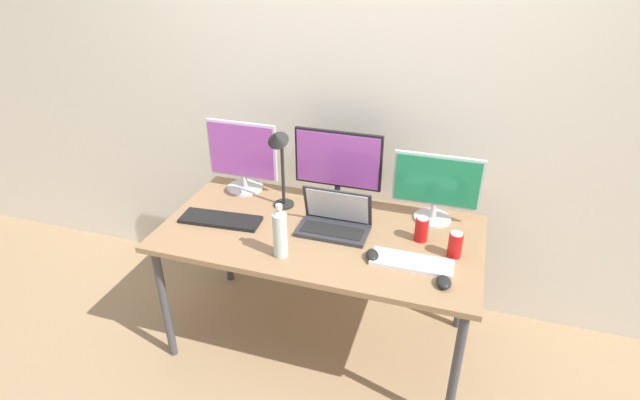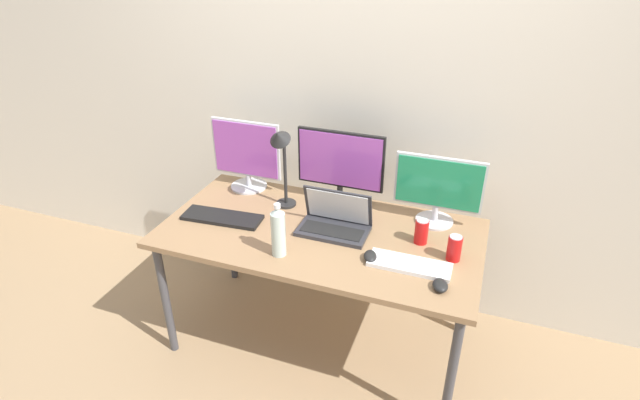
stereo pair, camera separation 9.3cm
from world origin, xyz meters
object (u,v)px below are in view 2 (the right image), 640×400
water_bottle (278,232)px  mouse_by_laptop (370,256)px  soda_can_by_laptop (454,248)px  laptop_silver (335,221)px  keyboard_aux (222,217)px  desk_lamp (281,153)px  monitor_center (341,165)px  mouse_by_keyboard (440,285)px  work_desk (320,241)px  soda_can_near_keyboard (421,231)px  keyboard_main (410,265)px  monitor_right (438,188)px  monitor_left (246,154)px

water_bottle → mouse_by_laptop: bearing=13.7°
soda_can_by_laptop → laptop_silver: bearing=174.8°
soda_can_by_laptop → keyboard_aux: bearing=-177.7°
laptop_silver → water_bottle: bearing=-121.3°
soda_can_by_laptop → desk_lamp: bearing=169.7°
laptop_silver → soda_can_by_laptop: bearing=-5.2°
monitor_center → water_bottle: 0.60m
keyboard_aux → soda_can_by_laptop: bearing=-2.1°
mouse_by_keyboard → desk_lamp: desk_lamp is taller
monitor_center → laptop_silver: monitor_center is taller
work_desk → mouse_by_laptop: 0.35m
work_desk → mouse_by_keyboard: size_ratio=17.55×
monitor_center → mouse_by_keyboard: bearing=-42.1°
laptop_silver → soda_can_near_keyboard: (0.43, 0.04, 0.01)m
monitor_center → keyboard_aux: size_ratio=1.14×
laptop_silver → water_bottle: 0.35m
monitor_center → keyboard_main: 0.71m
water_bottle → soda_can_by_laptop: size_ratio=2.16×
keyboard_aux → mouse_by_laptop: mouse_by_laptop is taller
keyboard_aux → work_desk: bearing=2.8°
keyboard_main → monitor_right: bearing=84.1°
monitor_left → desk_lamp: bearing=-29.0°
keyboard_main → soda_can_by_laptop: size_ratio=2.98×
monitor_left → mouse_by_keyboard: size_ratio=4.52×
monitor_left → keyboard_aux: 0.43m
keyboard_aux → mouse_by_laptop: 0.84m
water_bottle → soda_can_near_keyboard: size_ratio=2.16×
mouse_by_keyboard → water_bottle: (-0.75, 0.00, 0.11)m
work_desk → monitor_right: size_ratio=3.62×
laptop_silver → keyboard_main: (0.42, -0.18, -0.04)m
water_bottle → soda_can_by_laptop: bearing=17.1°
monitor_left → keyboard_aux: (0.04, -0.38, -0.20)m
monitor_left → soda_can_by_laptop: monitor_left is taller
keyboard_main → monitor_center: bearing=136.3°
desk_lamp → keyboard_aux: bearing=-139.7°
water_bottle → monitor_right: bearing=40.5°
monitor_center → laptop_silver: 0.34m
water_bottle → monitor_center: bearing=79.0°
work_desk → mouse_by_keyboard: bearing=-21.9°
work_desk → monitor_left: size_ratio=3.88×
monitor_center → soda_can_near_keyboard: (0.50, -0.25, -0.17)m
laptop_silver → mouse_by_keyboard: bearing=-27.1°
desk_lamp → monitor_right: bearing=9.9°
work_desk → soda_can_near_keyboard: bearing=8.2°
monitor_center → keyboard_aux: (-0.53, -0.39, -0.22)m
desk_lamp → monitor_center: bearing=31.9°
keyboard_main → water_bottle: bearing=-169.3°
monitor_left → monitor_center: size_ratio=0.86×
mouse_by_keyboard → soda_can_near_keyboard: soda_can_near_keyboard is taller
laptop_silver → keyboard_aux: size_ratio=0.84×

